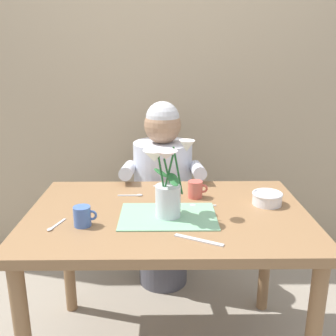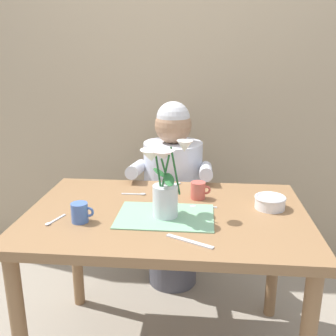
{
  "view_description": "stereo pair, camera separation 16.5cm",
  "coord_description": "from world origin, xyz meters",
  "views": [
    {
      "loc": [
        -0.02,
        -1.53,
        1.4
      ],
      "look_at": [
        0.0,
        0.05,
        0.92
      ],
      "focal_mm": 41.2,
      "sensor_mm": 36.0,
      "label": 1
    },
    {
      "loc": [
        0.15,
        -1.52,
        1.4
      ],
      "look_at": [
        0.0,
        0.05,
        0.92
      ],
      "focal_mm": 41.2,
      "sensor_mm": 36.0,
      "label": 2
    }
  ],
  "objects": [
    {
      "name": "wood_panel_backdrop",
      "position": [
        0.0,
        1.05,
        1.25
      ],
      "size": [
        4.0,
        0.1,
        2.5
      ],
      "primitive_type": "cube",
      "color": "tan",
      "rests_on": "ground_plane"
    },
    {
      "name": "dining_table",
      "position": [
        0.0,
        0.0,
        0.64
      ],
      "size": [
        1.2,
        0.8,
        0.74
      ],
      "color": "olive",
      "rests_on": "ground_plane"
    },
    {
      "name": "seated_person",
      "position": [
        -0.02,
        0.62,
        0.56
      ],
      "size": [
        0.45,
        0.47,
        1.14
      ],
      "rotation": [
        0.0,
        0.0,
        -0.01
      ],
      "color": "#4C4C56",
      "rests_on": "ground_plane"
    },
    {
      "name": "striped_placemat",
      "position": [
        -0.0,
        -0.06,
        0.74
      ],
      "size": [
        0.4,
        0.28,
        0.0
      ],
      "primitive_type": "cube",
      "color": "#7AB289",
      "rests_on": "dining_table"
    },
    {
      "name": "flower_vase",
      "position": [
        -0.0,
        -0.05,
        0.9
      ],
      "size": [
        0.22,
        0.22,
        0.32
      ],
      "color": "silver",
      "rests_on": "dining_table"
    },
    {
      "name": "ceramic_bowl",
      "position": [
        0.45,
        0.08,
        0.77
      ],
      "size": [
        0.14,
        0.14,
        0.06
      ],
      "color": "white",
      "rests_on": "dining_table"
    },
    {
      "name": "dinner_knife",
      "position": [
        0.11,
        -0.27,
        0.74
      ],
      "size": [
        0.18,
        0.1,
        0.0
      ],
      "primitive_type": "cube",
      "rotation": [
        0.0,
        0.0,
        -0.48
      ],
      "color": "silver",
      "rests_on": "dining_table"
    },
    {
      "name": "tea_cup",
      "position": [
        0.13,
        0.17,
        0.78
      ],
      "size": [
        0.09,
        0.07,
        0.08
      ],
      "color": "#CC564C",
      "rests_on": "dining_table"
    },
    {
      "name": "ceramic_mug",
      "position": [
        -0.34,
        -0.14,
        0.78
      ],
      "size": [
        0.09,
        0.07,
        0.08
      ],
      "color": "#476BB7",
      "rests_on": "dining_table"
    },
    {
      "name": "spoon_0",
      "position": [
        -0.45,
        -0.15,
        0.74
      ],
      "size": [
        0.05,
        0.12,
        0.01
      ],
      "color": "silver",
      "rests_on": "dining_table"
    },
    {
      "name": "spoon_1",
      "position": [
        0.14,
        0.06,
        0.74
      ],
      "size": [
        0.12,
        0.02,
        0.01
      ],
      "color": "silver",
      "rests_on": "dining_table"
    },
    {
      "name": "spoon_2",
      "position": [
        -0.16,
        0.19,
        0.74
      ],
      "size": [
        0.12,
        0.02,
        0.01
      ],
      "color": "silver",
      "rests_on": "dining_table"
    },
    {
      "name": "spoon_3",
      "position": [
        0.0,
        0.35,
        0.74
      ],
      "size": [
        0.11,
        0.06,
        0.01
      ],
      "color": "silver",
      "rests_on": "dining_table"
    }
  ]
}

